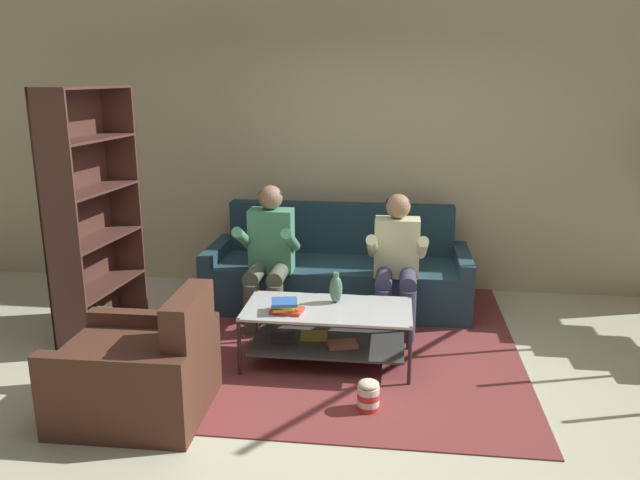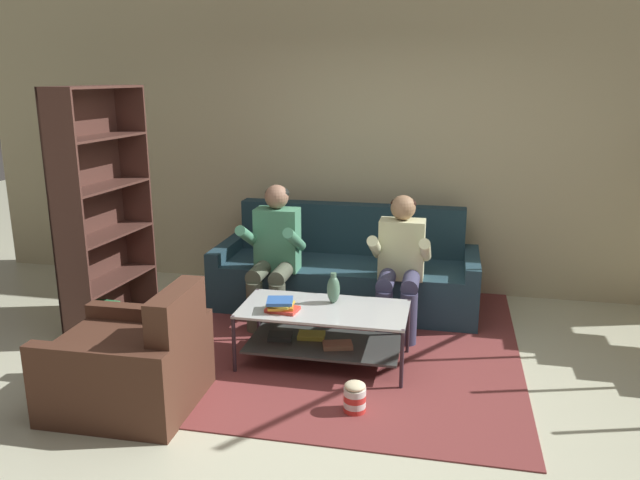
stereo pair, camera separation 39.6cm
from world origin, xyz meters
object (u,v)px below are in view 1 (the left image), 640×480
object	(u,v)px
popcorn_tub	(368,395)
coffee_table	(326,327)
couch	(338,274)
person_seated_left	(269,250)
vase	(336,288)
person_seated_right	(397,257)
book_stack	(286,306)
armchair	(140,373)
bookshelf	(89,231)

from	to	relation	value
popcorn_tub	coffee_table	bearing A→B (deg)	117.64
couch	coffee_table	xyz separation A→B (m)	(0.04, -1.26, -0.01)
popcorn_tub	person_seated_left	bearing A→B (deg)	123.54
vase	person_seated_right	bearing A→B (deg)	53.66
book_stack	popcorn_tub	xyz separation A→B (m)	(0.64, -0.55, -0.38)
book_stack	person_seated_left	bearing A→B (deg)	109.00
person_seated_right	armchair	distance (m)	2.31
person_seated_left	person_seated_right	distance (m)	1.09
vase	popcorn_tub	xyz separation A→B (m)	(0.29, -0.79, -0.45)
book_stack	popcorn_tub	size ratio (longest dim) A/B	1.18
coffee_table	armchair	size ratio (longest dim) A/B	1.36
book_stack	bookshelf	size ratio (longest dim) A/B	0.12
armchair	book_stack	bearing A→B (deg)	42.51
vase	armchair	size ratio (longest dim) A/B	0.26
bookshelf	popcorn_tub	xyz separation A→B (m)	(2.35, -1.00, -0.79)
person_seated_left	person_seated_right	size ratio (longest dim) A/B	1.04
armchair	coffee_table	bearing A→B (deg)	38.31
bookshelf	person_seated_right	bearing A→B (deg)	9.24
bookshelf	armchair	size ratio (longest dim) A/B	2.22
vase	bookshelf	xyz separation A→B (m)	(-2.06, 0.21, 0.34)
vase	bookshelf	distance (m)	2.09
person_seated_right	bookshelf	size ratio (longest dim) A/B	0.57
person_seated_right	armchair	bearing A→B (deg)	-135.11
bookshelf	popcorn_tub	distance (m)	2.67
vase	couch	bearing A→B (deg)	94.79
couch	person_seated_right	bearing A→B (deg)	-43.86
person_seated_right	vase	bearing A→B (deg)	-126.34
person_seated_right	popcorn_tub	size ratio (longest dim) A/B	5.41
vase	book_stack	bearing A→B (deg)	-144.65
bookshelf	armchair	world-z (taller)	bookshelf
person_seated_left	coffee_table	size ratio (longest dim) A/B	0.97
couch	person_seated_left	bearing A→B (deg)	-136.39
armchair	popcorn_tub	bearing A→B (deg)	7.87
popcorn_tub	book_stack	bearing A→B (deg)	139.37
bookshelf	popcorn_tub	size ratio (longest dim) A/B	9.54
vase	bookshelf	world-z (taller)	bookshelf
person_seated_left	person_seated_right	bearing A→B (deg)	-0.24
person_seated_right	bookshelf	world-z (taller)	bookshelf
book_stack	popcorn_tub	bearing A→B (deg)	-40.63
bookshelf	vase	bearing A→B (deg)	-5.72
book_stack	bookshelf	xyz separation A→B (m)	(-1.71, 0.45, 0.41)
person_seated_right	bookshelf	distance (m)	2.55
book_stack	armchair	size ratio (longest dim) A/B	0.27
coffee_table	book_stack	xyz separation A→B (m)	(-0.29, -0.12, 0.20)
book_stack	person_seated_right	bearing A→B (deg)	47.14
vase	book_stack	size ratio (longest dim) A/B	0.94
couch	vase	distance (m)	1.17
armchair	person_seated_right	bearing A→B (deg)	44.89
book_stack	popcorn_tub	world-z (taller)	book_stack
coffee_table	popcorn_tub	world-z (taller)	coffee_table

